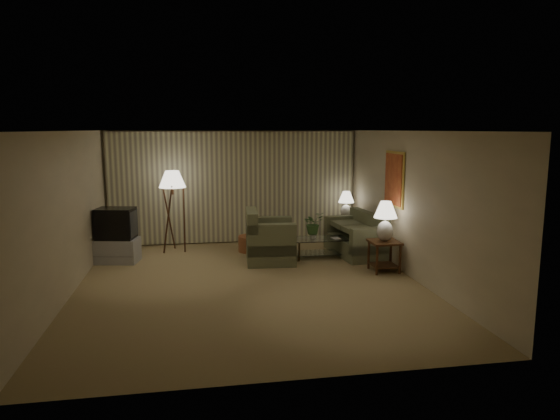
{
  "coord_description": "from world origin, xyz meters",
  "views": [
    {
      "loc": [
        -0.92,
        -8.51,
        2.73
      ],
      "look_at": [
        0.64,
        0.6,
        1.23
      ],
      "focal_mm": 32.0,
      "sensor_mm": 36.0,
      "label": 1
    }
  ],
  "objects_px": {
    "table_lamp_near": "(385,218)",
    "vase": "(313,235)",
    "tv_cabinet": "(117,250)",
    "floor_lamp": "(173,210)",
    "table_lamp_far": "(346,202)",
    "coffee_table": "(320,245)",
    "armchair": "(270,241)",
    "sofa": "(355,238)",
    "side_table_near": "(384,250)",
    "crt_tv": "(116,223)",
    "ottoman": "(250,244)",
    "side_table_far": "(346,226)"
  },
  "relations": [
    {
      "from": "armchair",
      "to": "table_lamp_far",
      "type": "distance_m",
      "value": 2.58
    },
    {
      "from": "sofa",
      "to": "table_lamp_far",
      "type": "xyz_separation_m",
      "value": [
        0.15,
        1.16,
        0.62
      ]
    },
    {
      "from": "armchair",
      "to": "side_table_near",
      "type": "relative_size",
      "value": 1.96
    },
    {
      "from": "coffee_table",
      "to": "tv_cabinet",
      "type": "height_order",
      "value": "tv_cabinet"
    },
    {
      "from": "sofa",
      "to": "table_lamp_near",
      "type": "bearing_deg",
      "value": 0.57
    },
    {
      "from": "sofa",
      "to": "crt_tv",
      "type": "relative_size",
      "value": 2.19
    },
    {
      "from": "crt_tv",
      "to": "side_table_far",
      "type": "bearing_deg",
      "value": 21.38
    },
    {
      "from": "table_lamp_near",
      "to": "ottoman",
      "type": "xyz_separation_m",
      "value": [
        -2.38,
        2.03,
        -0.88
      ]
    },
    {
      "from": "floor_lamp",
      "to": "tv_cabinet",
      "type": "bearing_deg",
      "value": -146.64
    },
    {
      "from": "side_table_near",
      "to": "ottoman",
      "type": "distance_m",
      "value": 3.14
    },
    {
      "from": "table_lamp_far",
      "to": "ottoman",
      "type": "relative_size",
      "value": 1.23
    },
    {
      "from": "side_table_near",
      "to": "table_lamp_far",
      "type": "xyz_separation_m",
      "value": [
        -0.0,
        2.51,
        0.57
      ]
    },
    {
      "from": "coffee_table",
      "to": "table_lamp_near",
      "type": "bearing_deg",
      "value": -52.32
    },
    {
      "from": "tv_cabinet",
      "to": "ottoman",
      "type": "relative_size",
      "value": 1.77
    },
    {
      "from": "coffee_table",
      "to": "floor_lamp",
      "type": "height_order",
      "value": "floor_lamp"
    },
    {
      "from": "side_table_far",
      "to": "crt_tv",
      "type": "height_order",
      "value": "crt_tv"
    },
    {
      "from": "sofa",
      "to": "side_table_far",
      "type": "relative_size",
      "value": 3.02
    },
    {
      "from": "side_table_far",
      "to": "floor_lamp",
      "type": "distance_m",
      "value": 4.11
    },
    {
      "from": "floor_lamp",
      "to": "ottoman",
      "type": "height_order",
      "value": "floor_lamp"
    },
    {
      "from": "crt_tv",
      "to": "armchair",
      "type": "bearing_deg",
      "value": 2.07
    },
    {
      "from": "table_lamp_near",
      "to": "armchair",
      "type": "bearing_deg",
      "value": 152.55
    },
    {
      "from": "coffee_table",
      "to": "floor_lamp",
      "type": "bearing_deg",
      "value": 160.92
    },
    {
      "from": "table_lamp_near",
      "to": "tv_cabinet",
      "type": "height_order",
      "value": "table_lamp_near"
    },
    {
      "from": "table_lamp_near",
      "to": "vase",
      "type": "distance_m",
      "value": 1.77
    },
    {
      "from": "table_lamp_far",
      "to": "coffee_table",
      "type": "relative_size",
      "value": 0.57
    },
    {
      "from": "tv_cabinet",
      "to": "coffee_table",
      "type": "bearing_deg",
      "value": 6.78
    },
    {
      "from": "table_lamp_far",
      "to": "vase",
      "type": "distance_m",
      "value": 1.76
    },
    {
      "from": "armchair",
      "to": "table_lamp_far",
      "type": "height_order",
      "value": "table_lamp_far"
    },
    {
      "from": "table_lamp_far",
      "to": "tv_cabinet",
      "type": "height_order",
      "value": "table_lamp_far"
    },
    {
      "from": "vase",
      "to": "side_table_near",
      "type": "bearing_deg",
      "value": -48.26
    },
    {
      "from": "table_lamp_far",
      "to": "floor_lamp",
      "type": "bearing_deg",
      "value": -177.36
    },
    {
      "from": "tv_cabinet",
      "to": "crt_tv",
      "type": "xyz_separation_m",
      "value": [
        0.0,
        0.0,
        0.57
      ]
    },
    {
      "from": "sofa",
      "to": "table_lamp_near",
      "type": "height_order",
      "value": "table_lamp_near"
    },
    {
      "from": "table_lamp_near",
      "to": "crt_tv",
      "type": "height_order",
      "value": "table_lamp_near"
    },
    {
      "from": "tv_cabinet",
      "to": "crt_tv",
      "type": "distance_m",
      "value": 0.57
    },
    {
      "from": "tv_cabinet",
      "to": "ottoman",
      "type": "distance_m",
      "value": 2.85
    },
    {
      "from": "sofa",
      "to": "table_lamp_far",
      "type": "bearing_deg",
      "value": 166.86
    },
    {
      "from": "table_lamp_near",
      "to": "vase",
      "type": "height_order",
      "value": "table_lamp_near"
    },
    {
      "from": "floor_lamp",
      "to": "table_lamp_near",
      "type": "bearing_deg",
      "value": -29.73
    },
    {
      "from": "coffee_table",
      "to": "ottoman",
      "type": "bearing_deg",
      "value": 151.14
    },
    {
      "from": "side_table_far",
      "to": "tv_cabinet",
      "type": "xyz_separation_m",
      "value": [
        -5.2,
        -0.93,
        -0.15
      ]
    },
    {
      "from": "table_lamp_far",
      "to": "crt_tv",
      "type": "bearing_deg",
      "value": -169.82
    },
    {
      "from": "crt_tv",
      "to": "floor_lamp",
      "type": "height_order",
      "value": "floor_lamp"
    },
    {
      "from": "armchair",
      "to": "side_table_near",
      "type": "bearing_deg",
      "value": -113.14
    },
    {
      "from": "ottoman",
      "to": "side_table_far",
      "type": "bearing_deg",
      "value": 11.38
    },
    {
      "from": "armchair",
      "to": "vase",
      "type": "relative_size",
      "value": 8.17
    },
    {
      "from": "floor_lamp",
      "to": "ottoman",
      "type": "xyz_separation_m",
      "value": [
        1.68,
        -0.29,
        -0.78
      ]
    },
    {
      "from": "sofa",
      "to": "armchair",
      "type": "bearing_deg",
      "value": -87.57
    },
    {
      "from": "tv_cabinet",
      "to": "floor_lamp",
      "type": "relative_size",
      "value": 0.52
    },
    {
      "from": "side_table_near",
      "to": "table_lamp_near",
      "type": "distance_m",
      "value": 0.64
    }
  ]
}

